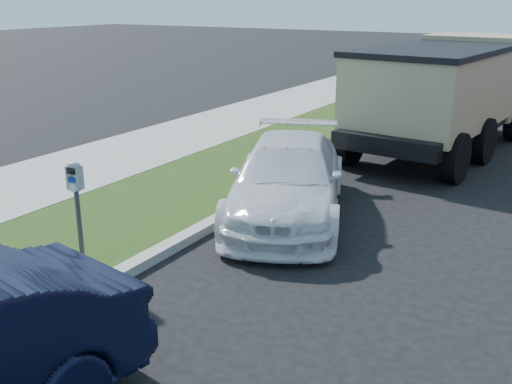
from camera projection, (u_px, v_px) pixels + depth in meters
The scene contains 5 objects.
ground at pixel (309, 302), 7.80m from camera, with size 120.00×120.00×0.00m, color black.
streetside at pixel (104, 190), 12.11m from camera, with size 6.12×50.00×0.15m.
parking_meter at pixel (76, 191), 8.23m from camera, with size 0.23×0.17×1.53m.
white_wagon at pixel (289, 178), 10.77m from camera, with size 1.92×4.73×1.37m, color silver.
dump_truck at pixel (448, 88), 15.22m from camera, with size 3.43×7.33×2.78m.
Camera 1 is at (2.95, -6.34, 3.80)m, focal length 42.00 mm.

